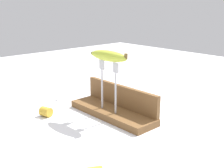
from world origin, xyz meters
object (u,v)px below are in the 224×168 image
banana_raised_center (109,56)px  fork_stand_center (109,82)px  fork_fallen_near (66,97)px  banana_chunk_far (46,112)px

banana_raised_center → fork_stand_center: bearing=4.5°
fork_stand_center → banana_raised_center: size_ratio=1.06×
fork_stand_center → banana_raised_center: banana_raised_center is taller
banana_raised_center → fork_fallen_near: banana_raised_center is taller
fork_stand_center → banana_raised_center: bearing=-175.5°
banana_raised_center → banana_chunk_far: banana_raised_center is taller
banana_chunk_far → fork_stand_center: bearing=46.1°
fork_stand_center → banana_chunk_far: (-0.17, -0.17, -0.12)m
fork_stand_center → banana_chunk_far: bearing=-133.9°
banana_raised_center → fork_fallen_near: 0.38m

